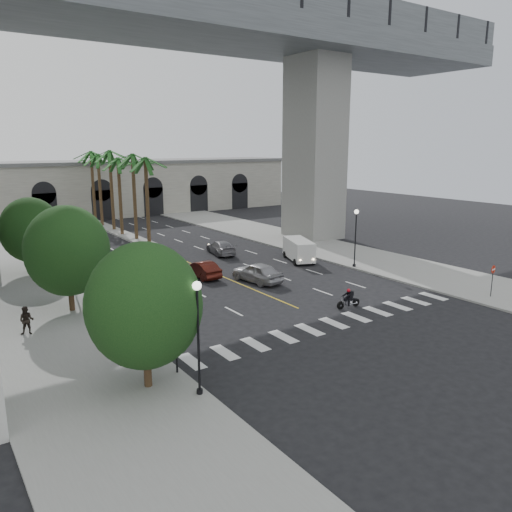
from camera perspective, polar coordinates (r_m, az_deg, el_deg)
The scene contains 30 objects.
ground at distance 33.08m, azimuth 7.09°, elevation -6.88°, with size 140.00×140.00×0.00m, color black.
sidewalk_left at distance 40.16m, azimuth -24.81°, elevation -4.34°, with size 8.00×100.00×0.15m, color gray.
sidewalk_right at distance 53.51m, azimuth 8.52°, elevation 0.74°, with size 8.00×100.00×0.15m, color gray.
median at distance 65.56m, azimuth -15.46°, elevation 2.64°, with size 2.00×24.00×0.20m, color gray.
pier_building at distance 81.21m, azimuth -19.64°, elevation 7.19°, with size 71.00×10.50×8.50m.
bridge at distance 51.84m, azimuth -6.61°, elevation 20.92°, with size 75.00×13.00×26.00m.
palm_a at distance 55.31m, azimuth -12.52°, elevation 10.40°, with size 3.20×3.20×10.30m.
palm_b at distance 59.06m, azimuth -13.94°, elevation 10.72°, with size 3.20×3.20×10.60m.
palm_c at distance 62.73m, azimuth -15.49°, elevation 10.31°, with size 3.20×3.20×10.10m.
palm_d at distance 66.60m, azimuth -16.40°, elevation 11.00°, with size 3.20×3.20×10.90m.
palm_e at distance 70.35m, azimuth -17.62°, elevation 10.62°, with size 3.20×3.20×10.40m.
palm_f at distance 74.26m, azimuth -18.34°, elevation 10.86°, with size 3.20×3.20×10.70m.
street_tree_near at distance 22.77m, azimuth -12.65°, elevation -5.54°, with size 5.20×5.20×6.89m.
street_tree_mid at distance 34.78m, azimuth -20.75°, elevation 0.56°, with size 5.44×5.44×7.21m.
street_tree_far at distance 46.42m, azimuth -24.35°, elevation 2.73°, with size 5.04×5.04×6.68m.
lamp_post_left_near at distance 21.93m, azimuth -6.65°, elevation -8.24°, with size 0.40×0.40×5.35m.
lamp_post_left_far at distance 41.06m, azimuth -20.53°, elevation 0.92°, with size 0.40×0.40×5.35m.
lamp_post_right at distance 45.54m, azimuth 11.31°, elevation 2.58°, with size 0.40×0.40×5.35m.
traffic_signal_near at distance 24.33m, azimuth -9.18°, elevation -7.97°, with size 0.25×0.18×3.65m.
traffic_signal_far at distance 27.81m, azimuth -12.75°, elevation -5.46°, with size 0.25×0.18×3.65m.
motorcycle_rider at distance 34.95m, azimuth 10.60°, elevation -4.85°, with size 1.91×0.51×1.37m.
car_a at distance 40.63m, azimuth 0.15°, elevation -1.87°, with size 1.91×4.74×1.62m, color #A2A1A6.
car_b at distance 42.31m, azimuth -6.16°, elevation -1.51°, with size 1.48×4.24×1.40m, color #48150E.
car_c at distance 39.47m, azimuth -10.47°, elevation -2.70°, with size 2.31×5.00×1.39m, color black.
car_d at distance 50.98m, azimuth -4.03°, elevation 0.97°, with size 1.94×4.77×1.38m, color slate.
car_e at distance 44.82m, azimuth -12.83°, elevation -0.97°, with size 1.62×4.03×1.37m, color #10124C.
cargo_van at distance 47.96m, azimuth 4.92°, elevation 0.77°, with size 3.47×5.20×2.08m.
pedestrian_a at distance 26.68m, azimuth -11.51°, elevation -9.71°, with size 0.60×0.39×1.65m, color black.
pedestrian_b at distance 32.10m, azimuth -24.74°, elevation -6.72°, with size 0.83×0.64×1.70m, color black.
do_not_enter_sign at distance 39.90m, azimuth 25.44°, elevation -1.92°, with size 0.61×0.11×2.49m.
Camera 1 is at (-20.84, -23.19, 11.03)m, focal length 35.00 mm.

